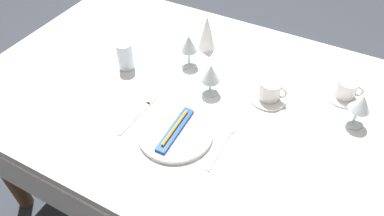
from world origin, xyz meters
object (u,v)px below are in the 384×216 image
at_px(fork_outer, 139,114).
at_px(spoon_soup, 224,141).
at_px(wine_glass_centre, 361,105).
at_px(napkin_folded, 207,32).
at_px(wine_glass_left, 189,45).
at_px(drink_tumbler, 126,57).
at_px(toothbrush_package, 175,129).
at_px(wine_glass_right, 210,74).
at_px(coffee_cup_left, 270,90).
at_px(dinner_plate, 175,133).
at_px(coffee_cup_right, 347,89).

height_order(fork_outer, spoon_soup, spoon_soup).
xyz_separation_m(wine_glass_centre, napkin_folded, (-0.65, 0.16, -0.01)).
distance_m(fork_outer, wine_glass_centre, 0.75).
xyz_separation_m(fork_outer, wine_glass_centre, (0.68, 0.31, 0.09)).
bearing_deg(wine_glass_left, drink_tumbler, -148.91).
relative_size(toothbrush_package, wine_glass_right, 1.61).
xyz_separation_m(spoon_soup, coffee_cup_left, (0.06, 0.27, 0.04)).
relative_size(fork_outer, coffee_cup_left, 2.01).
bearing_deg(drink_tumbler, toothbrush_package, -32.23).
distance_m(toothbrush_package, wine_glass_right, 0.25).
relative_size(wine_glass_left, napkin_folded, 0.90).
distance_m(dinner_plate, drink_tumbler, 0.42).
relative_size(wine_glass_left, drink_tumbler, 1.24).
distance_m(toothbrush_package, wine_glass_left, 0.39).
relative_size(dinner_plate, wine_glass_centre, 1.98).
bearing_deg(toothbrush_package, dinner_plate, -104.04).
height_order(toothbrush_package, napkin_folded, napkin_folded).
xyz_separation_m(dinner_plate, napkin_folded, (-0.13, 0.49, 0.07)).
height_order(coffee_cup_right, wine_glass_centre, wine_glass_centre).
distance_m(fork_outer, spoon_soup, 0.32).
relative_size(fork_outer, drink_tumbler, 1.82).
bearing_deg(spoon_soup, coffee_cup_left, 77.12).
distance_m(spoon_soup, coffee_cup_left, 0.28).
relative_size(spoon_soup, wine_glass_left, 1.46).
bearing_deg(wine_glass_centre, napkin_folded, 166.08).
bearing_deg(wine_glass_left, wine_glass_right, -37.29).
bearing_deg(coffee_cup_right, toothbrush_package, -135.63).
bearing_deg(toothbrush_package, spoon_soup, 16.64).
distance_m(fork_outer, coffee_cup_left, 0.48).
distance_m(coffee_cup_left, napkin_folded, 0.39).
distance_m(fork_outer, coffee_cup_right, 0.76).
height_order(spoon_soup, drink_tumbler, drink_tumbler).
bearing_deg(fork_outer, toothbrush_package, -7.57).
bearing_deg(fork_outer, wine_glass_right, 52.64).
bearing_deg(coffee_cup_left, wine_glass_right, -161.76).
xyz_separation_m(toothbrush_package, wine_glass_left, (-0.14, 0.35, 0.07)).
relative_size(dinner_plate, napkin_folded, 1.61).
height_order(toothbrush_package, drink_tumbler, drink_tumbler).
height_order(spoon_soup, napkin_folded, napkin_folded).
bearing_deg(napkin_folded, wine_glass_centre, -13.92).
height_order(toothbrush_package, spoon_soup, toothbrush_package).
distance_m(toothbrush_package, napkin_folded, 0.51).
relative_size(toothbrush_package, wine_glass_centre, 1.63).
relative_size(toothbrush_package, drink_tumbler, 1.82).
xyz_separation_m(dinner_plate, fork_outer, (-0.16, 0.02, -0.01)).
bearing_deg(napkin_folded, wine_glass_right, -61.64).
relative_size(coffee_cup_right, wine_glass_left, 0.68).
height_order(dinner_plate, spoon_soup, dinner_plate).
xyz_separation_m(fork_outer, wine_glass_right, (0.17, 0.22, 0.09)).
distance_m(spoon_soup, drink_tumbler, 0.55).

